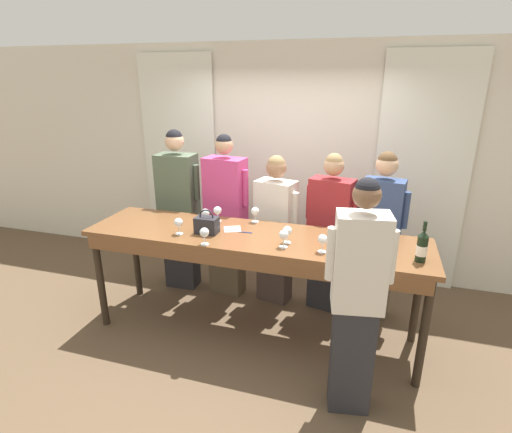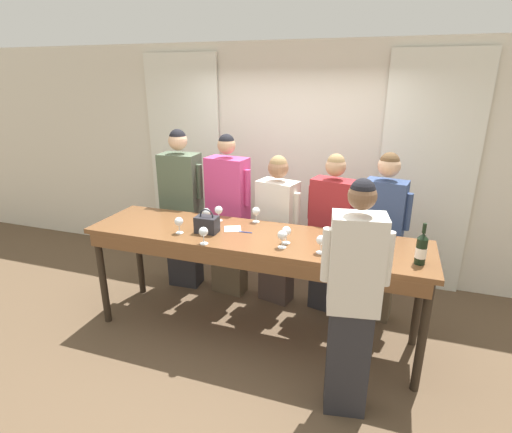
{
  "view_description": "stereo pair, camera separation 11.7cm",
  "coord_description": "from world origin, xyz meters",
  "px_view_note": "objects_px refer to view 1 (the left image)",
  "views": [
    {
      "loc": [
        1.01,
        -3.22,
        2.4
      ],
      "look_at": [
        0.0,
        0.08,
        1.19
      ],
      "focal_mm": 28.0,
      "sensor_mm": 36.0,
      "label": 1
    },
    {
      "loc": [
        1.12,
        -3.19,
        2.4
      ],
      "look_at": [
        0.0,
        0.08,
        1.19
      ],
      "focal_mm": 28.0,
      "sensor_mm": 36.0,
      "label": 2
    }
  ],
  "objects_px": {
    "wine_glass_front_left": "(204,233)",
    "guest_striped_shirt": "(330,233)",
    "wine_glass_front_mid": "(287,231)",
    "guest_pink_top": "(226,217)",
    "tasting_bar": "(253,246)",
    "wine_glass_front_right": "(179,223)",
    "wine_bottle": "(422,247)",
    "wine_glass_center_left": "(323,240)",
    "handbag": "(207,225)",
    "wine_glass_center_right": "(255,212)",
    "guest_navy_coat": "(379,235)",
    "guest_cream_sweater": "(275,229)",
    "wine_glass_back_mid": "(284,235)",
    "wine_glass_back_left": "(217,211)",
    "wine_glass_center_mid": "(205,213)",
    "guest_olive_jacket": "(179,210)",
    "host_pouring": "(357,299)"
  },
  "relations": [
    {
      "from": "wine_glass_center_mid",
      "to": "guest_olive_jacket",
      "type": "xyz_separation_m",
      "value": [
        -0.57,
        0.54,
        -0.2
      ]
    },
    {
      "from": "wine_glass_front_mid",
      "to": "guest_pink_top",
      "type": "xyz_separation_m",
      "value": [
        -0.87,
        0.77,
        -0.21
      ]
    },
    {
      "from": "wine_glass_center_left",
      "to": "guest_navy_coat",
      "type": "height_order",
      "value": "guest_navy_coat"
    },
    {
      "from": "guest_navy_coat",
      "to": "guest_cream_sweater",
      "type": "bearing_deg",
      "value": -180.0
    },
    {
      "from": "wine_glass_center_right",
      "to": "guest_cream_sweater",
      "type": "relative_size",
      "value": 0.09
    },
    {
      "from": "wine_glass_front_left",
      "to": "guest_navy_coat",
      "type": "relative_size",
      "value": 0.09
    },
    {
      "from": "wine_glass_front_left",
      "to": "wine_glass_center_mid",
      "type": "relative_size",
      "value": 1.0
    },
    {
      "from": "tasting_bar",
      "to": "guest_pink_top",
      "type": "relative_size",
      "value": 1.7
    },
    {
      "from": "wine_glass_center_left",
      "to": "wine_glass_center_right",
      "type": "relative_size",
      "value": 1.0
    },
    {
      "from": "wine_glass_front_right",
      "to": "guest_cream_sweater",
      "type": "height_order",
      "value": "guest_cream_sweater"
    },
    {
      "from": "wine_glass_front_left",
      "to": "guest_navy_coat",
      "type": "distance_m",
      "value": 1.78
    },
    {
      "from": "handbag",
      "to": "wine_glass_center_right",
      "type": "bearing_deg",
      "value": 50.37
    },
    {
      "from": "wine_glass_front_left",
      "to": "wine_glass_back_mid",
      "type": "relative_size",
      "value": 1.0
    },
    {
      "from": "tasting_bar",
      "to": "wine_glass_front_left",
      "type": "xyz_separation_m",
      "value": [
        -0.33,
        -0.31,
        0.21
      ]
    },
    {
      "from": "wine_glass_back_left",
      "to": "guest_striped_shirt",
      "type": "distance_m",
      "value": 1.18
    },
    {
      "from": "wine_glass_center_right",
      "to": "guest_pink_top",
      "type": "xyz_separation_m",
      "value": [
        -0.45,
        0.35,
        -0.21
      ]
    },
    {
      "from": "tasting_bar",
      "to": "wine_glass_center_left",
      "type": "distance_m",
      "value": 0.7
    },
    {
      "from": "guest_striped_shirt",
      "to": "tasting_bar",
      "type": "bearing_deg",
      "value": -131.18
    },
    {
      "from": "guest_pink_top",
      "to": "guest_navy_coat",
      "type": "relative_size",
      "value": 1.05
    },
    {
      "from": "wine_glass_front_mid",
      "to": "wine_glass_back_mid",
      "type": "distance_m",
      "value": 0.1
    },
    {
      "from": "guest_cream_sweater",
      "to": "wine_glass_center_mid",
      "type": "bearing_deg",
      "value": -136.7
    },
    {
      "from": "wine_bottle",
      "to": "wine_glass_front_mid",
      "type": "bearing_deg",
      "value": 176.99
    },
    {
      "from": "tasting_bar",
      "to": "wine_glass_front_right",
      "type": "relative_size",
      "value": 20.47
    },
    {
      "from": "tasting_bar",
      "to": "guest_olive_jacket",
      "type": "distance_m",
      "value": 1.31
    },
    {
      "from": "wine_glass_back_left",
      "to": "guest_striped_shirt",
      "type": "height_order",
      "value": "guest_striped_shirt"
    },
    {
      "from": "wine_glass_front_mid",
      "to": "wine_glass_center_left",
      "type": "bearing_deg",
      "value": -18.21
    },
    {
      "from": "wine_glass_center_left",
      "to": "wine_glass_front_mid",
      "type": "bearing_deg",
      "value": 161.79
    },
    {
      "from": "wine_glass_front_left",
      "to": "wine_bottle",
      "type": "bearing_deg",
      "value": 6.18
    },
    {
      "from": "wine_bottle",
      "to": "wine_glass_back_left",
      "type": "xyz_separation_m",
      "value": [
        -1.86,
        0.39,
        -0.01
      ]
    },
    {
      "from": "wine_bottle",
      "to": "wine_glass_front_mid",
      "type": "xyz_separation_m",
      "value": [
        -1.07,
        0.06,
        -0.01
      ]
    },
    {
      "from": "handbag",
      "to": "guest_cream_sweater",
      "type": "distance_m",
      "value": 0.93
    },
    {
      "from": "wine_bottle",
      "to": "wine_glass_center_left",
      "type": "xyz_separation_m",
      "value": [
        -0.76,
        -0.05,
        -0.01
      ]
    },
    {
      "from": "wine_bottle",
      "to": "wine_glass_front_left",
      "type": "relative_size",
      "value": 2.15
    },
    {
      "from": "guest_pink_top",
      "to": "wine_glass_front_right",
      "type": "bearing_deg",
      "value": -98.36
    },
    {
      "from": "wine_glass_front_left",
      "to": "wine_glass_front_mid",
      "type": "xyz_separation_m",
      "value": [
        0.67,
        0.25,
        0.0
      ]
    },
    {
      "from": "wine_glass_center_left",
      "to": "host_pouring",
      "type": "relative_size",
      "value": 0.08
    },
    {
      "from": "wine_glass_front_left",
      "to": "guest_striped_shirt",
      "type": "distance_m",
      "value": 1.41
    },
    {
      "from": "wine_glass_front_right",
      "to": "guest_striped_shirt",
      "type": "height_order",
      "value": "guest_striped_shirt"
    },
    {
      "from": "wine_bottle",
      "to": "guest_navy_coat",
      "type": "relative_size",
      "value": 0.19
    },
    {
      "from": "guest_navy_coat",
      "to": "wine_glass_center_mid",
      "type": "bearing_deg",
      "value": -161.89
    },
    {
      "from": "wine_glass_front_left",
      "to": "guest_pink_top",
      "type": "relative_size",
      "value": 0.08
    },
    {
      "from": "wine_glass_center_mid",
      "to": "guest_striped_shirt",
      "type": "height_order",
      "value": "guest_striped_shirt"
    },
    {
      "from": "wine_glass_center_left",
      "to": "guest_cream_sweater",
      "type": "height_order",
      "value": "guest_cream_sweater"
    },
    {
      "from": "wine_glass_front_mid",
      "to": "guest_navy_coat",
      "type": "xyz_separation_m",
      "value": [
        0.77,
        0.77,
        -0.24
      ]
    },
    {
      "from": "handbag",
      "to": "wine_glass_back_left",
      "type": "distance_m",
      "value": 0.32
    },
    {
      "from": "wine_glass_front_left",
      "to": "wine_glass_back_left",
      "type": "relative_size",
      "value": 1.0
    },
    {
      "from": "handbag",
      "to": "wine_glass_front_left",
      "type": "distance_m",
      "value": 0.27
    },
    {
      "from": "wine_glass_back_mid",
      "to": "wine_glass_front_mid",
      "type": "bearing_deg",
      "value": 84.95
    },
    {
      "from": "wine_bottle",
      "to": "wine_glass_back_mid",
      "type": "distance_m",
      "value": 1.08
    },
    {
      "from": "wine_glass_front_right",
      "to": "guest_navy_coat",
      "type": "height_order",
      "value": "guest_navy_coat"
    }
  ]
}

